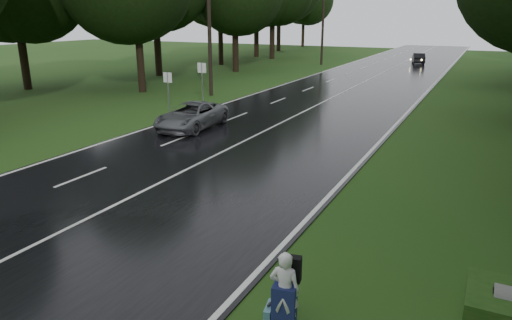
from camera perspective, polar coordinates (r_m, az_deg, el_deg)
The scene contains 14 objects.
ground at distance 15.11m, azimuth -18.12°, elevation -6.04°, with size 160.00×160.00×0.00m, color #224313.
road at distance 31.88m, azimuth 7.70°, elevation 6.75°, with size 12.00×140.00×0.04m, color black.
lane_center at distance 31.87m, azimuth 7.71°, elevation 6.80°, with size 0.12×140.00×0.01m, color silver.
grey_car at distance 24.82m, azimuth -7.89°, elevation 5.38°, with size 2.23×4.84×1.34m, color #535559.
far_car at distance 62.32m, azimuth 19.25°, elevation 11.67°, with size 1.34×3.83×1.26m, color black.
hitchhiker at distance 9.18m, azimuth 3.56°, elevation -15.89°, with size 0.64×0.60×1.61m.
suitcase at distance 9.64m, azimuth 1.64°, elevation -18.19°, with size 0.14×0.48×0.34m, color teal.
utility_pole_mid at distance 35.49m, azimuth -5.49°, elevation 7.87°, with size 1.80×0.28×9.04m, color black, non-canonical shape.
utility_pole_far at distance 58.38m, azimuth 7.98°, elevation 11.46°, with size 1.80×0.28×10.87m, color black, non-canonical shape.
road_sign_a at distance 29.14m, azimuth -10.52°, elevation 5.59°, with size 0.60×0.10×2.50m, color white, non-canonical shape.
road_sign_b at distance 32.17m, azimuth -6.50°, elevation 6.86°, with size 0.66×0.10×2.74m, color white, non-canonical shape.
tree_left_d at distance 38.12m, azimuth -13.70°, elevation 8.11°, with size 9.23×9.23×14.43m, color black, non-canonical shape.
tree_left_e at distance 50.75m, azimuth -2.50°, elevation 10.75°, with size 9.16×9.16×14.30m, color black, non-canonical shape.
tree_left_f at distance 66.08m, azimuth 1.96°, elevation 12.28°, with size 10.48×10.48×16.38m, color black, non-canonical shape.
Camera 1 is at (10.05, -9.70, 5.76)m, focal length 32.71 mm.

